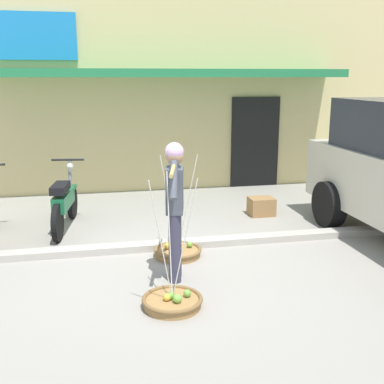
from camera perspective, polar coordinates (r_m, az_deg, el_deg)
name	(u,v)px	position (r m, az deg, el deg)	size (l,w,h in m)	color
ground_plane	(173,267)	(6.36, -2.34, -8.89)	(90.00, 90.00, 0.00)	gray
sidewalk_curb	(165,245)	(6.99, -3.29, -6.35)	(20.00, 0.24, 0.10)	#AEA89C
fruit_vendor	(175,202)	(5.69, -2.07, -1.25)	(0.36, 1.48, 1.70)	#38384C
fruit_basket_left_side	(178,251)	(6.68, -1.71, -7.06)	(0.66, 0.66, 1.45)	#9E7542
fruit_basket_right_side	(172,301)	(5.30, -2.34, -12.85)	(0.66, 0.66, 1.45)	#9E7542
motorcycle_second_in_row	(64,202)	(7.99, -14.99, -1.21)	(0.54, 1.81, 1.09)	black
storefront_building	(153,90)	(12.76, -4.63, 12.10)	(13.00, 6.00, 4.20)	#DBC684
wooden_crate	(261,206)	(8.68, 8.27, -1.71)	(0.44, 0.36, 0.32)	olive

